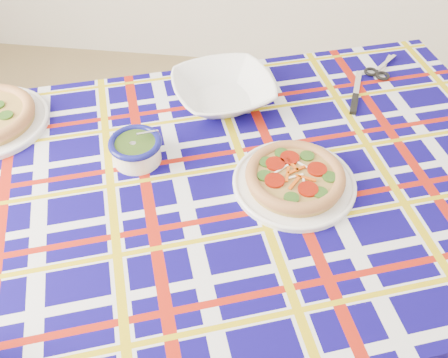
% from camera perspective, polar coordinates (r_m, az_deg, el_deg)
% --- Properties ---
extents(dining_table, '(1.88, 1.52, 0.77)m').
position_cam_1_polar(dining_table, '(1.29, -0.84, -3.06)').
color(dining_table, brown).
rests_on(dining_table, floor).
extents(tablecloth, '(1.92, 1.56, 0.11)m').
position_cam_1_polar(tablecloth, '(1.27, -0.86, -2.31)').
color(tablecloth, '#0C055A').
rests_on(tablecloth, dining_table).
extents(main_focaccia_plate, '(0.39, 0.39, 0.06)m').
position_cam_1_polar(main_focaccia_plate, '(1.22, 8.12, 0.28)').
color(main_focaccia_plate, '#B0853E').
rests_on(main_focaccia_plate, tablecloth).
extents(pesto_bowl, '(0.16, 0.16, 0.08)m').
position_cam_1_polar(pesto_bowl, '(1.29, -10.03, 3.52)').
color(pesto_bowl, '#20380F').
rests_on(pesto_bowl, tablecloth).
extents(serving_bowl, '(0.38, 0.38, 0.07)m').
position_cam_1_polar(serving_bowl, '(1.47, -0.08, 10.02)').
color(serving_bowl, white).
rests_on(serving_bowl, tablecloth).
extents(table_knife, '(0.06, 0.24, 0.01)m').
position_cam_1_polar(table_knife, '(1.60, 15.00, 10.45)').
color(table_knife, silver).
rests_on(table_knife, tablecloth).
extents(kitchen_scissors, '(0.16, 0.20, 0.02)m').
position_cam_1_polar(kitchen_scissors, '(1.72, 17.99, 12.47)').
color(kitchen_scissors, silver).
rests_on(kitchen_scissors, tablecloth).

